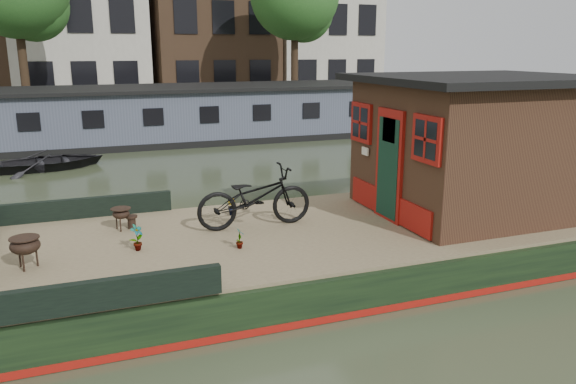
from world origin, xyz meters
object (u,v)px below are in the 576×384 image
object	(u,v)px
bicycle	(254,197)
brazier_rear	(121,219)
cabin	(476,143)
brazier_front	(26,253)
dinghy	(48,157)
potted_plant_a	(137,238)

from	to	relation	value
bicycle	brazier_rear	world-z (taller)	bicycle
cabin	bicycle	distance (m)	4.12
brazier_front	brazier_rear	xyz separation A→B (m)	(1.33, 1.28, -0.04)
brazier_rear	dinghy	size ratio (longest dim) A/B	0.11
brazier_front	dinghy	bearing A→B (deg)	90.98
cabin	potted_plant_a	world-z (taller)	cabin
cabin	bicycle	size ratio (longest dim) A/B	2.09
brazier_rear	brazier_front	bearing A→B (deg)	-136.11
cabin	bicycle	bearing A→B (deg)	174.49
cabin	dinghy	world-z (taller)	cabin
bicycle	brazier_rear	distance (m)	2.19
brazier_rear	potted_plant_a	bearing A→B (deg)	-82.83
cabin	potted_plant_a	distance (m)	6.07
cabin	brazier_rear	bearing A→B (deg)	170.83
bicycle	cabin	bearing A→B (deg)	-95.19
bicycle	brazier_front	size ratio (longest dim) A/B	4.37
brazier_front	dinghy	size ratio (longest dim) A/B	0.14
dinghy	cabin	bearing A→B (deg)	-151.83
bicycle	brazier_rear	size ratio (longest dim) A/B	5.23
bicycle	potted_plant_a	distance (m)	2.03
potted_plant_a	brazier_rear	bearing A→B (deg)	97.17
bicycle	brazier_front	distance (m)	3.49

